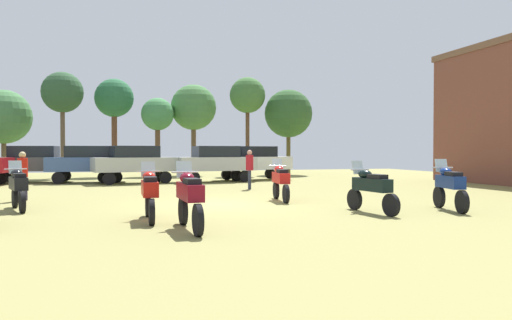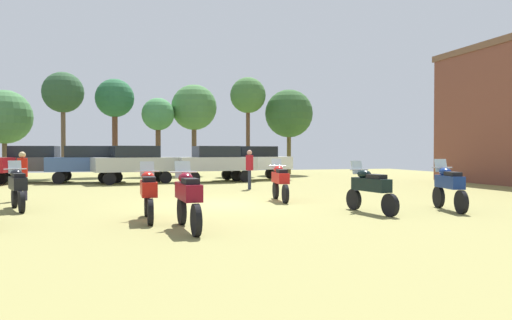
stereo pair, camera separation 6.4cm
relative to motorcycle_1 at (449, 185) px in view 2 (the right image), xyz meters
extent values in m
cube|color=olive|center=(-6.04, 3.48, -0.74)|extent=(44.00, 52.00, 0.02)
cylinder|color=black|center=(0.16, 0.69, -0.40)|extent=(0.27, 0.66, 0.65)
cylinder|color=black|center=(-0.18, -0.75, -0.40)|extent=(0.27, 0.66, 0.65)
cube|color=navy|center=(-0.01, -0.03, 0.11)|extent=(0.64, 1.31, 0.36)
ellipsoid|color=navy|center=(0.06, 0.25, 0.39)|extent=(0.42, 0.54, 0.24)
cube|color=black|center=(-0.06, -0.24, 0.35)|extent=(0.42, 0.61, 0.12)
cube|color=silver|center=(0.13, 0.56, 0.57)|extent=(0.39, 0.23, 0.39)
cylinder|color=#B7B7BC|center=(0.11, 0.46, 0.51)|extent=(0.61, 0.18, 0.04)
cylinder|color=black|center=(-8.52, 1.06, -0.42)|extent=(0.12, 0.62, 0.62)
cylinder|color=black|center=(-8.52, -0.47, -0.42)|extent=(0.12, 0.62, 0.62)
cube|color=#B8170F|center=(-8.52, 0.29, 0.08)|extent=(0.36, 1.30, 0.36)
ellipsoid|color=#B8170F|center=(-8.52, 0.58, 0.36)|extent=(0.32, 0.48, 0.24)
cube|color=black|center=(-8.52, 0.06, 0.32)|extent=(0.30, 0.56, 0.12)
cube|color=silver|center=(-8.52, 0.91, 0.54)|extent=(0.36, 0.15, 0.39)
cylinder|color=#B7B7BC|center=(-8.52, 0.81, 0.48)|extent=(0.62, 0.04, 0.04)
cylinder|color=black|center=(-3.79, 4.62, -0.42)|extent=(0.19, 0.63, 0.62)
cylinder|color=black|center=(-3.95, 3.08, -0.42)|extent=(0.19, 0.63, 0.62)
cube|color=red|center=(-3.87, 3.85, 0.08)|extent=(0.50, 1.35, 0.36)
ellipsoid|color=red|center=(-3.84, 4.15, 0.36)|extent=(0.37, 0.51, 0.24)
cube|color=black|center=(-3.89, 3.62, 0.32)|extent=(0.36, 0.59, 0.12)
cube|color=silver|center=(-3.80, 4.47, 0.54)|extent=(0.37, 0.19, 0.39)
cylinder|color=#B7B7BC|center=(-3.81, 4.38, 0.48)|extent=(0.62, 0.10, 0.04)
cylinder|color=black|center=(-7.81, -0.59, -0.39)|extent=(0.16, 0.67, 0.67)
cylinder|color=black|center=(-7.72, -2.23, -0.39)|extent=(0.16, 0.67, 0.67)
cube|color=maroon|center=(-7.76, -1.41, 0.12)|extent=(0.44, 1.42, 0.36)
ellipsoid|color=maroon|center=(-7.78, -1.10, 0.40)|extent=(0.35, 0.50, 0.24)
cube|color=black|center=(-7.75, -1.66, 0.36)|extent=(0.33, 0.58, 0.12)
cube|color=silver|center=(-7.80, -0.75, 0.58)|extent=(0.37, 0.17, 0.39)
cylinder|color=#B7B7BC|center=(-7.79, -0.85, 0.52)|extent=(0.62, 0.07, 0.04)
cylinder|color=black|center=(-2.58, 0.92, -0.42)|extent=(0.20, 0.62, 0.61)
cylinder|color=black|center=(-2.36, -0.71, -0.42)|extent=(0.20, 0.62, 0.61)
cube|color=black|center=(-2.47, 0.10, 0.06)|extent=(0.54, 1.43, 0.36)
ellipsoid|color=black|center=(-2.51, 0.42, 0.34)|extent=(0.38, 0.52, 0.24)
cube|color=black|center=(-2.44, -0.14, 0.30)|extent=(0.37, 0.59, 0.12)
cube|color=silver|center=(-2.56, 0.76, 0.52)|extent=(0.38, 0.20, 0.39)
cylinder|color=#B7B7BC|center=(-2.54, 0.66, 0.46)|extent=(0.62, 0.12, 0.04)
cylinder|color=black|center=(-12.32, 4.21, -0.43)|extent=(0.30, 0.62, 0.61)
cylinder|color=black|center=(-11.85, 2.75, -0.43)|extent=(0.30, 0.62, 0.61)
cube|color=black|center=(-12.08, 3.48, 0.06)|extent=(0.74, 1.35, 0.36)
ellipsoid|color=black|center=(-12.17, 3.76, 0.34)|extent=(0.45, 0.55, 0.24)
cube|color=black|center=(-12.01, 3.26, 0.30)|extent=(0.46, 0.62, 0.12)
cube|color=silver|center=(-12.27, 4.07, 0.52)|extent=(0.39, 0.25, 0.39)
cylinder|color=#B7B7BC|center=(-12.24, 3.97, 0.46)|extent=(0.60, 0.22, 0.04)
cylinder|color=black|center=(-15.26, 16.23, -0.41)|extent=(0.66, 0.28, 0.64)
cylinder|color=black|center=(-15.14, 17.66, -0.41)|extent=(0.66, 0.28, 0.64)
cylinder|color=black|center=(-12.35, 15.97, -0.41)|extent=(0.66, 0.28, 0.64)
cylinder|color=black|center=(-12.22, 17.40, -0.41)|extent=(0.66, 0.28, 0.64)
cube|color=#49484B|center=(-13.74, 16.82, 0.29)|extent=(4.44, 2.17, 0.75)
cube|color=black|center=(-13.74, 16.82, 0.97)|extent=(2.50, 1.79, 0.61)
cylinder|color=black|center=(-5.43, 13.65, -0.41)|extent=(0.66, 0.29, 0.64)
cylinder|color=black|center=(-5.59, 15.08, -0.41)|extent=(0.66, 0.29, 0.64)
cylinder|color=black|center=(-2.52, 13.98, -0.41)|extent=(0.66, 0.29, 0.64)
cylinder|color=black|center=(-2.69, 15.41, -0.41)|extent=(0.66, 0.29, 0.64)
cube|color=#AFB3B8|center=(-4.06, 14.53, 0.29)|extent=(4.47, 2.27, 0.75)
cube|color=black|center=(-4.06, 14.53, 0.97)|extent=(2.53, 1.84, 0.61)
cylinder|color=black|center=(-9.75, 13.50, -0.41)|extent=(0.67, 0.35, 0.64)
cylinder|color=black|center=(-10.04, 14.91, -0.41)|extent=(0.67, 0.35, 0.64)
cylinder|color=black|center=(-6.88, 14.10, -0.41)|extent=(0.67, 0.35, 0.64)
cylinder|color=black|center=(-7.18, 15.51, -0.41)|extent=(0.67, 0.35, 0.64)
cube|color=#AAAFAE|center=(-8.46, 14.50, 0.29)|extent=(4.58, 2.64, 0.75)
cube|color=black|center=(-8.46, 14.50, 0.97)|extent=(2.64, 2.03, 0.61)
cylinder|color=black|center=(-12.33, 15.09, -0.41)|extent=(0.64, 0.23, 0.64)
cylinder|color=black|center=(-12.36, 16.53, -0.41)|extent=(0.64, 0.23, 0.64)
cylinder|color=black|center=(-9.40, 15.15, -0.41)|extent=(0.64, 0.23, 0.64)
cylinder|color=black|center=(-9.43, 16.59, -0.41)|extent=(0.64, 0.23, 0.64)
cube|color=#3A568F|center=(-10.88, 15.84, 0.29)|extent=(4.34, 1.89, 0.75)
cube|color=black|center=(-10.88, 15.84, 0.97)|extent=(2.40, 1.63, 0.61)
cylinder|color=black|center=(-2.82, 14.74, -0.41)|extent=(0.67, 0.33, 0.64)
cylinder|color=black|center=(-3.08, 16.16, -0.41)|extent=(0.67, 0.33, 0.64)
cylinder|color=black|center=(0.06, 15.27, -0.41)|extent=(0.67, 0.33, 0.64)
cylinder|color=black|center=(-0.20, 16.69, -0.41)|extent=(0.67, 0.33, 0.64)
cube|color=silver|center=(-1.51, 15.72, 0.29)|extent=(4.55, 2.55, 0.75)
cube|color=black|center=(-1.51, 15.72, 0.97)|extent=(2.61, 1.98, 0.61)
cylinder|color=black|center=(-15.19, 15.63, -0.41)|extent=(0.66, 0.31, 0.64)
cylinder|color=#2D2A3F|center=(-12.57, 6.39, -0.31)|extent=(0.14, 0.14, 0.83)
cylinder|color=#2D2A3F|center=(-12.41, 6.45, -0.31)|extent=(0.14, 0.14, 0.83)
cylinder|color=#B6190F|center=(-12.49, 6.42, 0.43)|extent=(0.44, 0.44, 0.66)
sphere|color=tan|center=(-12.49, 6.42, 0.87)|extent=(0.22, 0.22, 0.22)
cylinder|color=#2C3144|center=(-3.62, 8.93, -0.30)|extent=(0.14, 0.14, 0.86)
cylinder|color=#2C3144|center=(-3.57, 9.09, -0.30)|extent=(0.14, 0.14, 0.86)
cylinder|color=#A81722|center=(-3.59, 9.01, 0.47)|extent=(0.42, 0.42, 0.68)
sphere|color=tan|center=(-3.59, 9.01, 0.93)|extent=(0.23, 0.23, 0.23)
cylinder|color=brown|center=(-0.40, 21.40, 1.84)|extent=(0.28, 0.28, 5.14)
sphere|color=#3D6B33|center=(-0.40, 21.40, 4.99)|extent=(2.55, 2.55, 2.55)
cylinder|color=brown|center=(-12.78, 21.58, 1.74)|extent=(0.29, 0.29, 4.94)
sphere|color=#2B4F2E|center=(-12.78, 21.58, 4.81)|extent=(2.64, 2.64, 2.64)
cylinder|color=brown|center=(-6.68, 22.12, 1.16)|extent=(0.35, 0.35, 3.78)
sphere|color=#418248|center=(-6.68, 22.12, 3.55)|extent=(2.25, 2.25, 2.25)
cylinder|color=brown|center=(-16.50, 22.80, 0.85)|extent=(0.31, 0.31, 3.16)
sphere|color=#417542|center=(-16.50, 22.80, 3.23)|extent=(3.53, 3.53, 3.53)
cylinder|color=brown|center=(2.82, 21.70, 1.12)|extent=(0.30, 0.30, 3.70)
sphere|color=#2E5629|center=(2.82, 21.70, 3.77)|extent=(3.54, 3.54, 3.54)
cylinder|color=brown|center=(-4.07, 22.79, 1.34)|extent=(0.35, 0.35, 4.14)
sphere|color=#42763D|center=(-4.07, 22.79, 4.15)|extent=(3.28, 3.28, 3.28)
cylinder|color=brown|center=(-9.57, 22.76, 1.67)|extent=(0.38, 0.38, 4.79)
sphere|color=#266139|center=(-9.57, 22.76, 4.66)|extent=(2.64, 2.64, 2.64)
camera|label=1|loc=(-9.23, -11.87, 1.01)|focal=33.73mm
camera|label=2|loc=(-9.17, -11.89, 1.01)|focal=33.73mm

